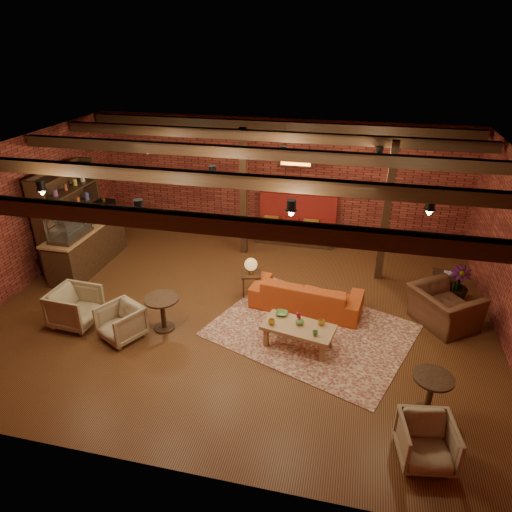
% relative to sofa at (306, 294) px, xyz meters
% --- Properties ---
extents(floor, '(10.00, 10.00, 0.00)m').
position_rel_sofa_xyz_m(floor, '(-1.32, -0.30, -0.33)').
color(floor, '#3A1F0E').
rests_on(floor, ground).
extents(ceiling, '(10.00, 8.00, 0.02)m').
position_rel_sofa_xyz_m(ceiling, '(-1.32, -0.30, 2.87)').
color(ceiling, black).
rests_on(ceiling, wall_back).
extents(wall_back, '(10.00, 0.02, 3.20)m').
position_rel_sofa_xyz_m(wall_back, '(-1.32, 3.70, 1.27)').
color(wall_back, maroon).
rests_on(wall_back, ground).
extents(wall_front, '(10.00, 0.02, 3.20)m').
position_rel_sofa_xyz_m(wall_front, '(-1.32, -4.30, 1.27)').
color(wall_front, maroon).
rests_on(wall_front, ground).
extents(wall_left, '(0.02, 8.00, 3.20)m').
position_rel_sofa_xyz_m(wall_left, '(-6.32, -0.30, 1.27)').
color(wall_left, maroon).
rests_on(wall_left, ground).
extents(ceiling_beams, '(9.80, 6.40, 0.22)m').
position_rel_sofa_xyz_m(ceiling_beams, '(-1.32, -0.30, 2.75)').
color(ceiling_beams, black).
rests_on(ceiling_beams, ceiling).
extents(ceiling_pipe, '(9.60, 0.12, 0.12)m').
position_rel_sofa_xyz_m(ceiling_pipe, '(-1.32, 1.30, 2.52)').
color(ceiling_pipe, black).
rests_on(ceiling_pipe, ceiling).
extents(post_left, '(0.16, 0.16, 3.20)m').
position_rel_sofa_xyz_m(post_left, '(-1.92, 2.30, 1.27)').
color(post_left, black).
rests_on(post_left, ground).
extents(post_right, '(0.16, 0.16, 3.20)m').
position_rel_sofa_xyz_m(post_right, '(1.48, 1.70, 1.27)').
color(post_right, black).
rests_on(post_right, ground).
extents(service_counter, '(0.80, 2.50, 1.60)m').
position_rel_sofa_xyz_m(service_counter, '(-5.42, 0.70, 0.47)').
color(service_counter, black).
rests_on(service_counter, ground).
extents(plant_counter, '(0.35, 0.39, 0.30)m').
position_rel_sofa_xyz_m(plant_counter, '(-5.32, 0.90, 0.89)').
color(plant_counter, '#337F33').
rests_on(plant_counter, service_counter).
extents(shelving_hutch, '(0.52, 2.00, 2.40)m').
position_rel_sofa_xyz_m(shelving_hutch, '(-5.82, 0.80, 0.87)').
color(shelving_hutch, black).
rests_on(shelving_hutch, ground).
extents(banquette, '(2.10, 0.70, 1.00)m').
position_rel_sofa_xyz_m(banquette, '(-0.72, 3.25, 0.17)').
color(banquette, maroon).
rests_on(banquette, ground).
extents(service_sign, '(0.86, 0.06, 0.30)m').
position_rel_sofa_xyz_m(service_sign, '(-0.72, 2.80, 2.02)').
color(service_sign, orange).
rests_on(service_sign, ceiling).
extents(ceiling_spotlights, '(6.40, 4.40, 0.28)m').
position_rel_sofa_xyz_m(ceiling_spotlights, '(-1.32, -0.30, 2.53)').
color(ceiling_spotlights, black).
rests_on(ceiling_spotlights, ceiling).
extents(rug, '(4.30, 3.81, 0.01)m').
position_rel_sofa_xyz_m(rug, '(0.21, -0.77, -0.32)').
color(rug, maroon).
rests_on(rug, floor).
extents(sofa, '(2.36, 1.16, 0.66)m').
position_rel_sofa_xyz_m(sofa, '(0.00, 0.00, 0.00)').
color(sofa, '#B04218').
rests_on(sofa, floor).
extents(coffee_table, '(1.39, 0.89, 0.69)m').
position_rel_sofa_xyz_m(coffee_table, '(0.01, -1.29, 0.06)').
color(coffee_table, '#906443').
rests_on(coffee_table, floor).
extents(side_table_lamp, '(0.51, 0.51, 0.87)m').
position_rel_sofa_xyz_m(side_table_lamp, '(-1.25, 0.30, 0.33)').
color(side_table_lamp, black).
rests_on(side_table_lamp, floor).
extents(round_table_left, '(0.66, 0.66, 0.69)m').
position_rel_sofa_xyz_m(round_table_left, '(-2.60, -1.34, 0.14)').
color(round_table_left, black).
rests_on(round_table_left, floor).
extents(armchair_a, '(0.81, 0.86, 0.84)m').
position_rel_sofa_xyz_m(armchair_a, '(-4.34, -1.57, 0.09)').
color(armchair_a, beige).
rests_on(armchair_a, floor).
extents(armchair_b, '(0.94, 0.92, 0.73)m').
position_rel_sofa_xyz_m(armchair_b, '(-3.25, -1.78, 0.04)').
color(armchair_b, beige).
rests_on(armchair_b, floor).
extents(armchair_right, '(1.31, 1.39, 1.02)m').
position_rel_sofa_xyz_m(armchair_right, '(2.68, 0.03, 0.18)').
color(armchair_right, brown).
rests_on(armchair_right, floor).
extents(side_table_book, '(0.52, 0.52, 0.55)m').
position_rel_sofa_xyz_m(side_table_book, '(2.82, 1.19, 0.16)').
color(side_table_book, black).
rests_on(side_table_book, floor).
extents(round_table_right, '(0.60, 0.60, 0.70)m').
position_rel_sofa_xyz_m(round_table_right, '(2.17, -2.48, 0.14)').
color(round_table_right, black).
rests_on(round_table_right, floor).
extents(armchair_far, '(0.80, 0.76, 0.72)m').
position_rel_sofa_xyz_m(armchair_far, '(2.04, -3.37, 0.03)').
color(armchair_far, beige).
rests_on(armchair_far, floor).
extents(plant_tall, '(1.46, 1.46, 2.41)m').
position_rel_sofa_xyz_m(plant_tall, '(3.08, 1.01, 0.87)').
color(plant_tall, '#4C7F4C').
rests_on(plant_tall, floor).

